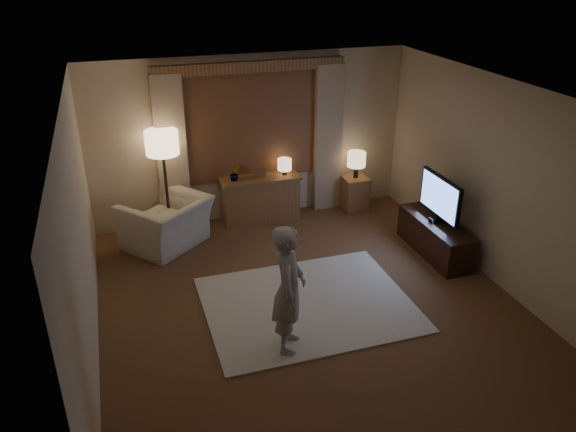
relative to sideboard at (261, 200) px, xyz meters
name	(u,v)px	position (x,y,z in m)	size (l,w,h in m)	color
room	(297,190)	(-0.06, -2.00, 0.98)	(5.04, 5.54, 2.64)	brown
rug	(308,304)	(-0.09, -2.50, -0.34)	(2.50, 2.00, 0.02)	beige
sideboard	(261,200)	(0.00, 0.00, 0.00)	(1.20, 0.40, 0.70)	brown
picture_frame	(260,174)	(0.00, 0.00, 0.45)	(0.16, 0.02, 0.20)	brown
plant	(235,174)	(-0.40, 0.00, 0.50)	(0.17, 0.13, 0.30)	#999999
table_lamp_sideboard	(285,165)	(0.40, 0.00, 0.55)	(0.22, 0.22, 0.30)	black
floor_lamp	(162,148)	(-1.46, -0.05, 1.03)	(0.48, 0.48, 1.65)	black
armchair	(167,223)	(-1.54, -0.42, 0.01)	(1.12, 0.98, 0.73)	beige
side_table	(355,193)	(1.62, -0.05, -0.07)	(0.40, 0.40, 0.56)	brown
table_lamp_side	(357,160)	(1.62, -0.05, 0.52)	(0.30, 0.30, 0.44)	black
tv_stand	(435,237)	(2.09, -1.82, -0.10)	(0.45, 1.40, 0.50)	black
tv	(440,198)	(2.08, -1.82, 0.52)	(0.23, 0.93, 0.67)	black
person	(289,289)	(-0.56, -3.20, 0.40)	(0.53, 0.35, 1.46)	#B2AEA5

